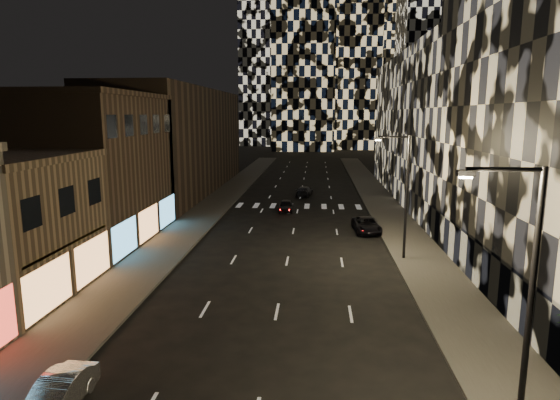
% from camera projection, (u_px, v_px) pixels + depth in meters
% --- Properties ---
extents(sidewalk_left, '(4.00, 120.00, 0.15)m').
position_uv_depth(sidewalk_left, '(215.00, 204.00, 55.73)').
color(sidewalk_left, '#47443F').
rests_on(sidewalk_left, ground).
extents(sidewalk_right, '(4.00, 120.00, 0.15)m').
position_uv_depth(sidewalk_right, '(385.00, 207.00, 54.19)').
color(sidewalk_right, '#47443F').
rests_on(sidewalk_right, ground).
extents(curb_left, '(0.20, 120.00, 0.15)m').
position_uv_depth(curb_left, '(232.00, 204.00, 55.57)').
color(curb_left, '#4C4C47').
rests_on(curb_left, ground).
extents(curb_right, '(0.20, 120.00, 0.15)m').
position_uv_depth(curb_right, '(366.00, 206.00, 54.35)').
color(curb_right, '#4C4C47').
rests_on(curb_right, ground).
extents(retail_brown, '(10.00, 15.00, 12.00)m').
position_uv_depth(retail_brown, '(88.00, 171.00, 39.01)').
color(retail_brown, '#493829').
rests_on(retail_brown, ground).
extents(retail_filler_left, '(10.00, 40.00, 14.00)m').
position_uv_depth(retail_filler_left, '(179.00, 141.00, 64.82)').
color(retail_filler_left, '#493829').
rests_on(retail_filler_left, ground).
extents(midrise_base, '(0.60, 25.00, 3.00)m').
position_uv_depth(midrise_base, '(482.00, 265.00, 28.75)').
color(midrise_base, '#383838').
rests_on(midrise_base, ground).
extents(midrise_filler_right, '(16.00, 40.00, 18.00)m').
position_uv_depth(midrise_filler_right, '(460.00, 127.00, 58.68)').
color(midrise_filler_right, '#232326').
rests_on(midrise_filler_right, ground).
extents(streetlight_near, '(2.55, 0.25, 9.00)m').
position_uv_depth(streetlight_near, '(524.00, 291.00, 14.14)').
color(streetlight_near, black).
rests_on(streetlight_near, sidewalk_right).
extents(streetlight_far, '(2.55, 0.25, 9.00)m').
position_uv_depth(streetlight_far, '(404.00, 188.00, 33.75)').
color(streetlight_far, black).
rests_on(streetlight_far, sidewalk_right).
extents(car_silver_parked, '(1.42, 3.88, 1.27)m').
position_uv_depth(car_silver_parked, '(57.00, 394.00, 16.91)').
color(car_silver_parked, '#A8A8AE').
rests_on(car_silver_parked, ground).
extents(car_dark_midlane, '(1.68, 3.85, 1.29)m').
position_uv_depth(car_dark_midlane, '(286.00, 206.00, 51.75)').
color(car_dark_midlane, black).
rests_on(car_dark_midlane, ground).
extents(car_dark_oncoming, '(2.36, 4.63, 1.29)m').
position_uv_depth(car_dark_oncoming, '(304.00, 191.00, 61.62)').
color(car_dark_oncoming, black).
rests_on(car_dark_oncoming, ground).
extents(car_dark_rightlane, '(2.54, 4.96, 1.34)m').
position_uv_depth(car_dark_rightlane, '(367.00, 225.00, 42.66)').
color(car_dark_rightlane, black).
rests_on(car_dark_rightlane, ground).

